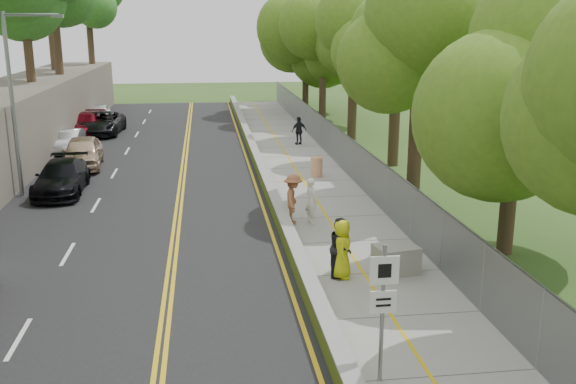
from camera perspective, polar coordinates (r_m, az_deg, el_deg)
ground at (r=16.94m, az=1.89°, el=-11.56°), size 140.00×140.00×0.00m
road at (r=31.03m, az=-12.59°, el=0.44°), size 11.20×66.00×0.04m
sidewalk at (r=31.30m, az=2.05°, el=0.93°), size 4.20×66.00×0.05m
jersey_barrier at (r=30.95m, az=-2.15°, el=1.29°), size 0.42×66.00×0.60m
chainlink_fence at (r=31.49m, az=5.84°, el=2.77°), size 0.04×66.00×2.00m
trees_fenceside at (r=31.45m, az=10.43°, el=13.61°), size 7.00×66.00×14.00m
streetlight at (r=30.18m, az=-22.96°, el=8.17°), size 2.52×0.22×8.00m
signpost at (r=13.65m, az=8.45°, el=-9.38°), size 0.62×0.09×3.10m
construction_barrel at (r=32.22m, az=2.56°, el=2.26°), size 0.59×0.59×0.97m
concrete_block at (r=20.13m, az=9.57°, el=-5.90°), size 1.43×1.17×0.85m
car_3 at (r=30.70m, az=-19.48°, el=1.23°), size 2.14×5.05×1.45m
car_4 at (r=35.87m, az=-17.79°, el=3.38°), size 2.33×4.96×1.64m
car_5 at (r=40.39m, az=-18.97°, el=4.28°), size 1.43×4.08×1.34m
car_6 at (r=46.44m, az=-16.21°, el=5.90°), size 2.86×5.68×1.54m
car_7 at (r=46.40m, az=-17.52°, el=5.77°), size 2.39×5.30×1.51m
car_8 at (r=52.25m, az=-16.43°, el=6.75°), size 2.01×4.30×1.42m
painter_0 at (r=19.36m, az=4.81°, el=-5.06°), size 0.74×0.98×1.82m
painter_1 at (r=24.56m, az=2.09°, el=-0.76°), size 0.59×0.74×1.77m
painter_2 at (r=19.48m, az=4.73°, el=-4.91°), size 0.99×1.09×1.83m
painter_3 at (r=24.45m, az=0.47°, el=-0.63°), size 0.93×1.35×1.93m
person_far at (r=40.69m, az=0.99°, el=5.47°), size 1.12×0.75×1.77m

